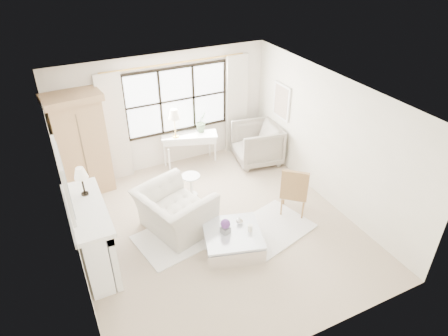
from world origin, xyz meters
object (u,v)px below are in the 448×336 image
at_px(armoire, 81,144).
at_px(coffee_table, 232,240).
at_px(console_table, 190,149).
at_px(club_armchair, 175,211).

xyz_separation_m(armoire, coffee_table, (1.99, -3.04, -0.96)).
bearing_deg(coffee_table, console_table, 98.05).
xyz_separation_m(club_armchair, coffee_table, (0.73, -0.97, -0.25)).
height_order(armoire, coffee_table, armoire).
xyz_separation_m(armoire, club_armchair, (1.26, -2.08, -0.71)).
distance_m(armoire, club_armchair, 2.53).
bearing_deg(console_table, armoire, -159.43).
distance_m(console_table, club_armchair, 2.45).
distance_m(armoire, console_table, 2.54).
bearing_deg(club_armchair, console_table, -46.44).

